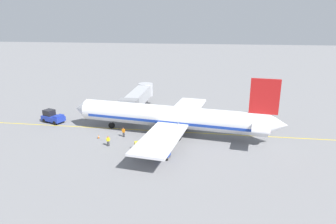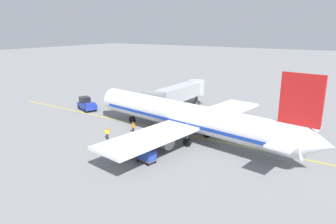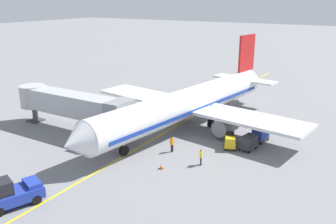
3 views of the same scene
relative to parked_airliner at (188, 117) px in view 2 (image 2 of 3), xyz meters
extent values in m
plane|color=slate|center=(1.50, -0.51, -3.19)|extent=(400.00, 400.00, 0.00)
cube|color=gold|center=(1.50, -0.51, -3.18)|extent=(0.24, 80.00, 0.01)
cylinder|color=silver|center=(0.04, 0.27, 0.10)|extent=(8.25, 32.20, 3.70)
cube|color=#193899|center=(0.04, 0.27, -0.36)|extent=(7.92, 29.67, 0.44)
cone|color=silver|center=(2.51, 17.29, 0.10)|extent=(3.93, 2.90, 3.63)
cone|color=silver|center=(-2.46, -16.95, 0.40)|extent=(3.51, 3.22, 3.14)
cube|color=black|center=(2.25, 15.51, 0.75)|extent=(2.90, 1.49, 0.60)
cube|color=silver|center=(-0.10, -0.72, -0.55)|extent=(30.44, 9.45, 0.36)
cylinder|color=gray|center=(-5.43, 0.86, -1.80)|extent=(2.44, 3.45, 2.00)
cylinder|color=gray|center=(5.45, -0.72, -1.80)|extent=(2.44, 3.45, 2.00)
cube|color=red|center=(-2.11, -14.57, 4.70)|extent=(0.95, 4.40, 5.50)
cube|color=silver|center=(-2.09, -14.38, 0.65)|extent=(10.27, 4.01, 0.24)
cylinder|color=black|center=(1.65, 11.35, -2.64)|extent=(0.60, 1.15, 1.10)
cylinder|color=gray|center=(1.65, 11.35, -1.09)|extent=(0.24, 0.24, 2.00)
cylinder|color=black|center=(-2.52, -1.38, -2.64)|extent=(0.60, 1.15, 1.10)
cylinder|color=gray|center=(-2.52, -1.38, -1.09)|extent=(0.24, 0.24, 2.00)
cylinder|color=black|center=(2.03, -2.04, -2.64)|extent=(0.60, 1.15, 1.10)
cylinder|color=gray|center=(2.03, -2.04, -1.09)|extent=(0.24, 0.24, 2.00)
cube|color=#A8AAAF|center=(11.07, 8.68, 0.30)|extent=(15.47, 2.80, 2.60)
cube|color=gray|center=(4.13, 8.68, 0.30)|extent=(2.00, 3.50, 2.99)
cylinder|color=#A8AAAF|center=(18.80, 8.68, 0.30)|extent=(3.36, 3.36, 2.86)
cylinder|color=#4C4C51|center=(18.80, 8.68, -2.09)|extent=(0.70, 0.70, 2.19)
cube|color=#38383A|center=(18.80, 8.68, -3.11)|extent=(1.80, 1.80, 0.16)
cube|color=#1E339E|center=(3.18, 23.59, -2.34)|extent=(3.59, 4.89, 0.90)
cube|color=black|center=(3.53, 24.52, -1.34)|extent=(2.19, 2.31, 1.10)
cube|color=#1E339E|center=(2.65, 22.15, -1.71)|extent=(2.14, 1.68, 0.36)
cylinder|color=black|center=(3.56, 21.93, -2.79)|extent=(0.61, 0.87, 0.80)
cylinder|color=black|center=(1.81, 22.58, -2.79)|extent=(0.61, 0.87, 0.80)
cylinder|color=black|center=(4.56, 24.61, -2.79)|extent=(0.61, 0.87, 0.80)
cylinder|color=black|center=(2.80, 25.26, -2.79)|extent=(0.61, 0.87, 0.80)
cube|color=gold|center=(-7.11, 3.51, -2.56)|extent=(2.04, 2.77, 0.70)
cube|color=gold|center=(-7.36, 4.15, -1.99)|extent=(1.34, 1.35, 0.44)
cube|color=black|center=(-6.85, 2.87, -1.89)|extent=(0.84, 0.46, 0.64)
cylinder|color=black|center=(-7.15, 3.63, -1.91)|extent=(0.17, 0.27, 0.54)
cylinder|color=black|center=(-7.93, 4.12, -2.91)|extent=(0.39, 0.59, 0.56)
cylinder|color=black|center=(-6.93, 4.53, -2.91)|extent=(0.39, 0.59, 0.56)
cylinder|color=black|center=(-7.28, 2.50, -2.91)|extent=(0.39, 0.59, 0.56)
cylinder|color=black|center=(-6.28, 2.90, -2.91)|extent=(0.39, 0.59, 0.56)
cube|color=#4C4C51|center=(-9.08, 3.11, -2.77)|extent=(1.67, 2.39, 0.12)
cube|color=#2D2D33|center=(-9.08, 3.11, -2.16)|extent=(1.58, 2.27, 1.10)
cylinder|color=#4C4C51|center=(-8.83, 4.54, -2.78)|extent=(0.19, 0.70, 0.07)
cylinder|color=black|center=(-9.48, 4.02, -3.01)|extent=(0.18, 0.38, 0.36)
cylinder|color=black|center=(-8.39, 3.83, -3.01)|extent=(0.18, 0.38, 0.36)
cylinder|color=black|center=(-9.77, 2.40, -3.01)|extent=(0.18, 0.38, 0.36)
cylinder|color=black|center=(-8.68, 2.20, -3.01)|extent=(0.18, 0.38, 0.36)
cube|color=#4C4C51|center=(-9.46, 0.06, -2.77)|extent=(1.67, 2.39, 0.12)
cube|color=#233D9E|center=(-9.46, 0.06, -2.16)|extent=(1.58, 2.27, 1.10)
cylinder|color=#4C4C51|center=(-9.20, 1.49, -2.78)|extent=(0.19, 0.70, 0.07)
cylinder|color=black|center=(-9.85, 0.97, -3.01)|extent=(0.18, 0.38, 0.36)
cylinder|color=black|center=(-8.77, 0.78, -3.01)|extent=(0.18, 0.38, 0.36)
cylinder|color=black|center=(-10.14, -0.65, -3.01)|extent=(0.18, 0.38, 0.36)
cylinder|color=black|center=(-9.06, -0.85, -3.01)|extent=(0.18, 0.38, 0.36)
cylinder|color=#232328|center=(-6.38, 9.33, -2.76)|extent=(0.15, 0.15, 0.85)
cylinder|color=#232328|center=(-6.31, 9.15, -2.76)|extent=(0.15, 0.15, 0.85)
cube|color=yellow|center=(-6.34, 9.24, -2.04)|extent=(0.36, 0.44, 0.60)
cylinder|color=yellow|center=(-6.43, 9.48, -2.09)|extent=(0.16, 0.24, 0.57)
cylinder|color=yellow|center=(-6.26, 9.01, -2.09)|extent=(0.16, 0.24, 0.57)
sphere|color=#997051|center=(-6.34, 9.24, -1.61)|extent=(0.22, 0.22, 0.22)
cube|color=red|center=(-6.34, 9.24, -1.59)|extent=(0.17, 0.28, 0.10)
cylinder|color=#232328|center=(-2.26, 7.85, -2.76)|extent=(0.15, 0.15, 0.85)
cylinder|color=#232328|center=(-2.22, 8.05, -2.76)|extent=(0.15, 0.15, 0.85)
cube|color=orange|center=(-2.24, 7.95, -2.04)|extent=(0.31, 0.42, 0.60)
cylinder|color=orange|center=(-2.29, 7.70, -2.09)|extent=(0.13, 0.24, 0.57)
cylinder|color=orange|center=(-2.19, 8.19, -2.09)|extent=(0.13, 0.24, 0.57)
sphere|color=#997051|center=(-2.24, 7.95, -1.61)|extent=(0.22, 0.22, 0.22)
cube|color=red|center=(-2.24, 7.95, -1.59)|extent=(0.13, 0.27, 0.10)
cube|color=black|center=(-3.42, 11.99, -3.17)|extent=(0.36, 0.36, 0.04)
cone|color=orange|center=(-3.42, 11.99, -2.87)|extent=(0.30, 0.30, 0.55)
cylinder|color=white|center=(-3.42, 11.99, -2.84)|extent=(0.21, 0.21, 0.06)
camera|label=1|loc=(-48.60, -6.49, 16.00)|focal=32.38mm
camera|label=2|loc=(-35.60, -19.99, 11.91)|focal=32.92mm
camera|label=3|loc=(-20.62, 38.98, 12.71)|focal=38.70mm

